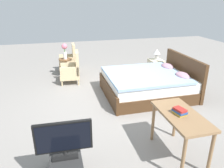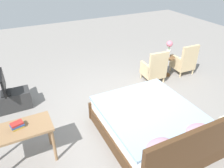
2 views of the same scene
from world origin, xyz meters
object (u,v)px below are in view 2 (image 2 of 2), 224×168
flower_vase (169,47)px  armchair_by_window_left (184,62)px  bed (152,125)px  vanity_desk (19,134)px  tv_stand (9,101)px  book_stack (17,125)px  side_table (167,64)px  tv_flatscreen (3,84)px  armchair_by_window_right (154,69)px

flower_vase → armchair_by_window_left: bearing=166.0°
armchair_by_window_left → flower_vase: flower_vase is taller
bed → armchair_by_window_left: (-2.42, -1.80, 0.08)m
flower_vase → vanity_desk: size_ratio=0.46×
tv_stand → book_stack: size_ratio=4.37×
armchair_by_window_left → side_table: 0.55m
armchair_by_window_left → side_table: armchair_by_window_left is taller
tv_stand → tv_flatscreen: 0.47m
armchair_by_window_left → vanity_desk: size_ratio=0.88×
bed → armchair_by_window_right: bearing=-126.6°
armchair_by_window_right → side_table: (-0.54, -0.13, -0.01)m
tv_flatscreen → book_stack: tv_flatscreen is taller
tv_stand → flower_vase: bearing=176.6°
armchair_by_window_right → tv_flatscreen: (3.72, -0.38, 0.31)m
armchair_by_window_right → tv_stand: (3.72, -0.38, -0.16)m
vanity_desk → armchair_by_window_left: bearing=-164.3°
armchair_by_window_right → flower_vase: flower_vase is taller
armchair_by_window_left → flower_vase: 0.74m
bed → tv_flatscreen: size_ratio=2.94×
side_table → book_stack: bearing=18.9°
armchair_by_window_right → tv_stand: armchair_by_window_right is taller
armchair_by_window_right → flower_vase: 0.75m
side_table → tv_flatscreen: (4.26, -0.25, 0.32)m
armchair_by_window_right → tv_stand: size_ratio=0.96×
side_table → vanity_desk: size_ratio=0.56×
side_table → flower_vase: (0.00, 0.00, 0.51)m
flower_vase → tv_flatscreen: 4.28m
bed → tv_stand: 3.23m
vanity_desk → armchair_by_window_right: bearing=-159.9°
armchair_by_window_left → tv_flatscreen: bearing=-4.6°
armchair_by_window_left → vanity_desk: (4.67, 1.32, 0.25)m
armchair_by_window_left → flower_vase: size_ratio=1.93×
side_table → tv_flatscreen: bearing=-3.4°
book_stack → armchair_by_window_left: bearing=-164.6°
side_table → tv_flatscreen: size_ratio=0.81×
armchair_by_window_left → tv_flatscreen: tv_flatscreen is taller
armchair_by_window_left → armchair_by_window_right: size_ratio=1.00×
armchair_by_window_left → armchair_by_window_right: (1.07, -0.00, 0.00)m
vanity_desk → bed: bearing=167.8°
flower_vase → bed: bearing=45.8°
armchair_by_window_left → vanity_desk: 4.86m
armchair_by_window_right → flower_vase: bearing=-166.2°
side_table → book_stack: 4.39m
side_table → tv_stand: bearing=-3.4°
flower_vase → book_stack: bearing=18.9°
armchair_by_window_right → book_stack: bearing=19.6°
bed → flower_vase: flower_vase is taller
bed → side_table: (-1.88, -1.94, 0.06)m
flower_vase → armchair_by_window_right: bearing=13.8°
armchair_by_window_left → side_table: size_ratio=1.59×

